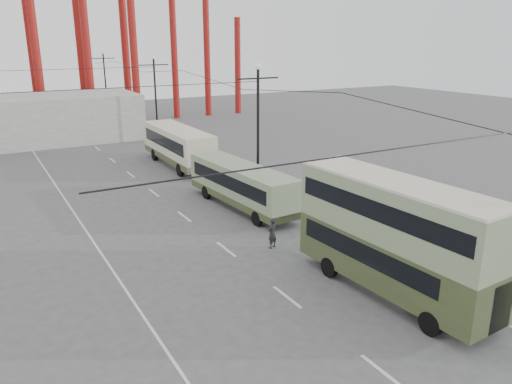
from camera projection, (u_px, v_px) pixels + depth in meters
ground at (366, 335)px, 19.12m from camera, size 160.00×160.00×0.00m
road_markings at (166, 201)px, 35.06m from camera, size 12.52×120.00×0.01m
lamp_post_mid at (258, 131)px, 35.35m from camera, size 3.20×0.44×9.32m
lamp_post_far at (156, 100)px, 53.61m from camera, size 3.20×0.44×9.32m
lamp_post_distant at (106, 84)px, 71.86m from camera, size 3.20×0.44×9.32m
fairground_shed at (34, 119)px, 54.55m from camera, size 22.00×10.00×5.00m
double_decker_bus at (393, 232)px, 21.39m from camera, size 2.97×9.87×5.24m
single_decker_green at (242, 184)px, 33.20m from camera, size 3.05×10.37×2.89m
single_decker_cream at (178, 145)px, 44.28m from camera, size 2.80×10.89×3.38m
pedestrian at (272, 233)px, 26.93m from camera, size 0.73×0.60×1.70m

